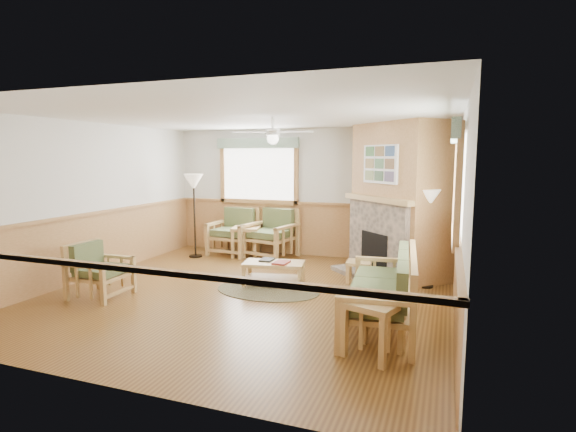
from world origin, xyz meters
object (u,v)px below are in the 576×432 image
(armchair_back_left, at_px, (233,231))
(armchair_back_right, at_px, (271,233))
(armchair_left, at_px, (100,270))
(end_table_chairs, at_px, (246,242))
(end_table_sofa, at_px, (373,328))
(footstool, at_px, (359,271))
(floor_lamp_right, at_px, (427,239))
(sofa, at_px, (380,289))
(floor_lamp_left, at_px, (195,216))
(coffee_table, at_px, (274,274))

(armchair_back_left, relative_size, armchair_back_right, 0.98)
(armchair_left, bearing_deg, armchair_back_left, -9.46)
(armchair_left, bearing_deg, end_table_chairs, -15.66)
(armchair_left, distance_m, end_table_chairs, 3.42)
(end_table_sofa, bearing_deg, armchair_back_right, 124.64)
(armchair_back_left, bearing_deg, footstool, -19.18)
(footstool, bearing_deg, floor_lamp_right, 3.89)
(armchair_back_right, distance_m, armchair_left, 3.69)
(sofa, relative_size, footstool, 4.96)
(end_table_chairs, distance_m, floor_lamp_right, 3.92)
(end_table_chairs, relative_size, floor_lamp_left, 0.35)
(armchair_back_left, relative_size, footstool, 2.44)
(armchair_left, height_order, floor_lamp_left, floor_lamp_left)
(end_table_chairs, bearing_deg, armchair_back_left, 162.96)
(floor_lamp_right, bearing_deg, coffee_table, -162.15)
(armchair_back_right, bearing_deg, armchair_left, -99.79)
(armchair_left, xyz_separation_m, footstool, (3.52, 2.13, -0.23))
(armchair_back_right, bearing_deg, sofa, -36.55)
(armchair_back_left, distance_m, armchair_back_right, 0.88)
(footstool, xyz_separation_m, floor_lamp_left, (-3.64, 0.75, 0.70))
(armchair_back_right, height_order, end_table_sofa, armchair_back_right)
(footstool, height_order, floor_lamp_right, floor_lamp_right)
(coffee_table, bearing_deg, end_table_sofa, -57.65)
(sofa, relative_size, end_table_chairs, 3.24)
(floor_lamp_left, bearing_deg, armchair_back_left, 39.97)
(armchair_back_left, bearing_deg, floor_lamp_right, -12.59)
(armchair_back_left, xyz_separation_m, end_table_chairs, (0.36, -0.11, -0.19))
(armchair_back_right, height_order, end_table_chairs, armchair_back_right)
(sofa, height_order, armchair_left, sofa)
(end_table_sofa, bearing_deg, footstool, 103.80)
(armchair_back_right, xyz_separation_m, floor_lamp_right, (3.20, -1.20, 0.29))
(sofa, distance_m, floor_lamp_right, 2.04)
(sofa, distance_m, armchair_left, 4.15)
(armchair_back_right, distance_m, end_table_sofa, 4.94)
(sofa, xyz_separation_m, end_table_chairs, (-3.28, 3.05, -0.15))
(footstool, bearing_deg, armchair_left, -148.77)
(armchair_left, bearing_deg, coffee_table, -58.03)
(floor_lamp_left, distance_m, floor_lamp_right, 4.76)
(footstool, xyz_separation_m, floor_lamp_right, (1.08, 0.07, 0.62))
(footstool, bearing_deg, coffee_table, -151.80)
(armchair_back_right, distance_m, floor_lamp_left, 1.65)
(armchair_back_left, distance_m, floor_lamp_left, 0.91)
(sofa, xyz_separation_m, armchair_left, (-4.14, -0.25, -0.06))
(coffee_table, height_order, end_table_chairs, end_table_chairs)
(sofa, xyz_separation_m, footstool, (-0.63, 1.89, -0.29))
(armchair_back_right, bearing_deg, armchair_back_left, -167.53)
(sofa, height_order, armchair_back_right, armchair_back_right)
(armchair_back_left, xyz_separation_m, armchair_left, (-0.51, -3.41, -0.09))
(armchair_back_left, distance_m, end_table_chairs, 0.42)
(sofa, relative_size, armchair_back_right, 2.00)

